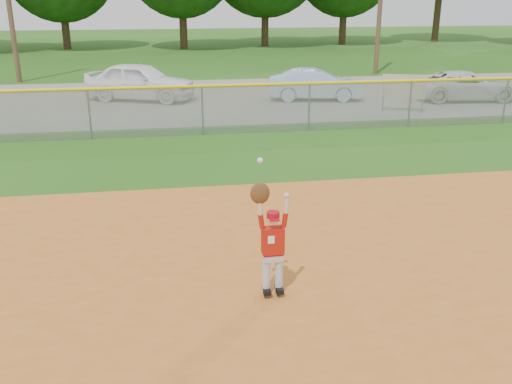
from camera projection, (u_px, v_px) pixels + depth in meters
ground at (253, 299)px, 8.27m from camera, size 120.00×120.00×0.00m
parking_strip at (193, 99)px, 23.14m from camera, size 44.00×10.00×0.03m
car_white_a at (140, 81)px, 22.69m from camera, size 4.69×3.25×1.48m
car_blue at (315, 85)px, 22.76m from camera, size 3.85×1.85×1.22m
car_white_b at (467, 86)px, 22.76m from camera, size 4.24×2.25×1.13m
sponsor_sign at (404, 88)px, 20.40m from camera, size 1.46×0.58×1.38m
outfield_fence at (202, 107)px, 17.27m from camera, size 40.06×0.10×1.55m
ballplayer at (271, 239)px, 8.02m from camera, size 0.55×0.24×2.04m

